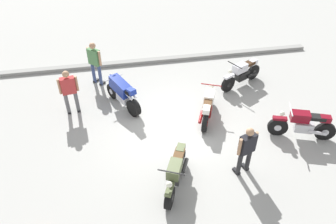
# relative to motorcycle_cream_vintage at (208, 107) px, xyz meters

# --- Properties ---
(ground_plane) EXTENTS (40.00, 40.00, 0.00)m
(ground_plane) POSITION_rel_motorcycle_cream_vintage_xyz_m (-1.14, -0.38, -0.49)
(ground_plane) COLOR #9E9E99
(curb_edge) EXTENTS (14.00, 0.30, 0.15)m
(curb_edge) POSITION_rel_motorcycle_cream_vintage_xyz_m (-1.14, 4.22, -0.41)
(curb_edge) COLOR gray
(curb_edge) RESTS_ON ground
(motorcycle_cream_vintage) EXTENTS (1.02, 1.85, 1.07)m
(motorcycle_cream_vintage) POSITION_rel_motorcycle_cream_vintage_xyz_m (0.00, 0.00, 0.00)
(motorcycle_cream_vintage) COLOR black
(motorcycle_cream_vintage) RESTS_ON ground
(motorcycle_maroon_cruiser) EXTENTS (2.01, 0.94, 1.09)m
(motorcycle_maroon_cruiser) POSITION_rel_motorcycle_cream_vintage_xyz_m (2.67, -1.48, 0.03)
(motorcycle_maroon_cruiser) COLOR black
(motorcycle_maroon_cruiser) RESTS_ON ground
(motorcycle_olive_vintage) EXTENTS (1.03, 1.84, 1.07)m
(motorcycle_olive_vintage) POSITION_rel_motorcycle_cream_vintage_xyz_m (-1.66, -2.67, 0.00)
(motorcycle_olive_vintage) COLOR black
(motorcycle_olive_vintage) RESTS_ON ground
(motorcycle_blue_sportbike) EXTENTS (1.12, 1.80, 1.14)m
(motorcycle_blue_sportbike) POSITION_rel_motorcycle_cream_vintage_xyz_m (-2.81, 1.23, 0.11)
(motorcycle_blue_sportbike) COLOR black
(motorcycle_blue_sportbike) RESTS_ON ground
(motorcycle_silver_cruiser) EXTENTS (1.91, 1.08, 1.09)m
(motorcycle_silver_cruiser) POSITION_rel_motorcycle_cream_vintage_xyz_m (1.88, 1.78, 0.03)
(motorcycle_silver_cruiser) COLOR black
(motorcycle_silver_cruiser) RESTS_ON ground
(person_in_green_shirt) EXTENTS (0.57, 0.56, 1.77)m
(person_in_green_shirt) POSITION_rel_motorcycle_cream_vintage_xyz_m (-3.69, 2.90, 0.54)
(person_in_green_shirt) COLOR #384772
(person_in_green_shirt) RESTS_ON ground
(person_in_black_shirt) EXTENTS (0.63, 0.43, 1.64)m
(person_in_black_shirt) POSITION_rel_motorcycle_cream_vintage_xyz_m (0.32, -2.55, 0.44)
(person_in_black_shirt) COLOR #262628
(person_in_black_shirt) RESTS_ON ground
(person_in_red_shirt) EXTENTS (0.66, 0.37, 1.69)m
(person_in_red_shirt) POSITION_rel_motorcycle_cream_vintage_xyz_m (-4.56, 1.16, 0.48)
(person_in_red_shirt) COLOR #59595B
(person_in_red_shirt) RESTS_ON ground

